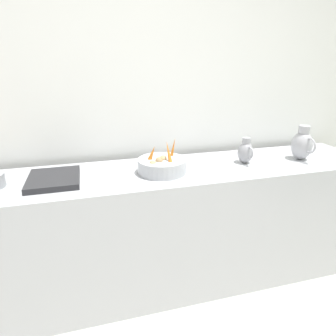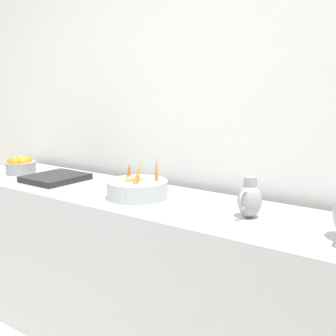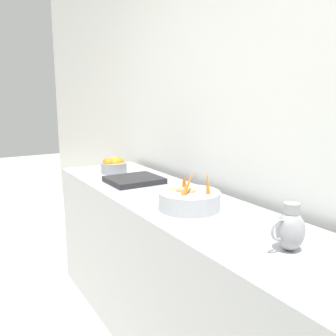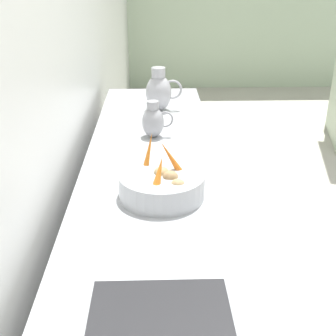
% 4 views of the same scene
% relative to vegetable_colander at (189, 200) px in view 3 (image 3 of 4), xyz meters
% --- Properties ---
extents(prep_counter, '(0.61, 2.96, 0.91)m').
position_rel_vegetable_colander_xyz_m(prep_counter, '(-0.04, 0.08, -0.50)').
color(prep_counter, '#ADAFB5').
rests_on(prep_counter, ground_plane).
extents(vegetable_colander, '(0.32, 0.32, 0.22)m').
position_rel_vegetable_colander_xyz_m(vegetable_colander, '(0.00, 0.00, 0.00)').
color(vegetable_colander, '#ADAFB5').
rests_on(vegetable_colander, prep_counter).
extents(orange_bowl, '(0.19, 0.19, 0.12)m').
position_rel_vegetable_colander_xyz_m(orange_bowl, '(-0.02, -1.04, 0.01)').
color(orange_bowl, gray).
rests_on(orange_bowl, prep_counter).
extents(metal_pitcher_short, '(0.16, 0.11, 0.18)m').
position_rel_vegetable_colander_xyz_m(metal_pitcher_short, '(-0.03, 0.62, 0.03)').
color(metal_pitcher_short, '#939399').
rests_on(metal_pitcher_short, prep_counter).
extents(counter_sink_basin, '(0.34, 0.30, 0.04)m').
position_rel_vegetable_colander_xyz_m(counter_sink_basin, '(-0.02, -0.67, -0.03)').
color(counter_sink_basin, '#232326').
rests_on(counter_sink_basin, prep_counter).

